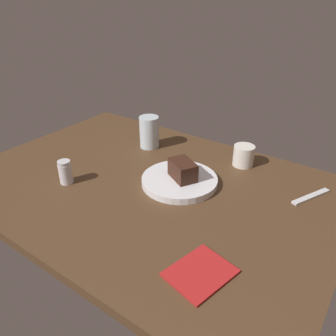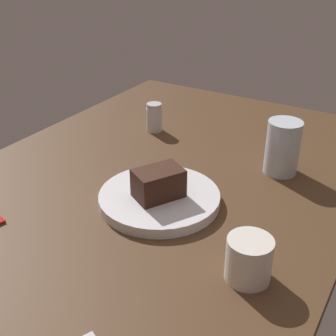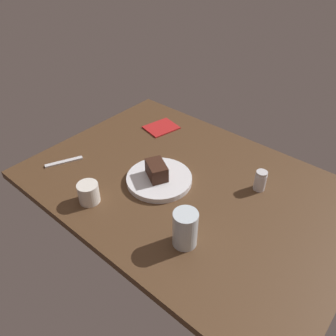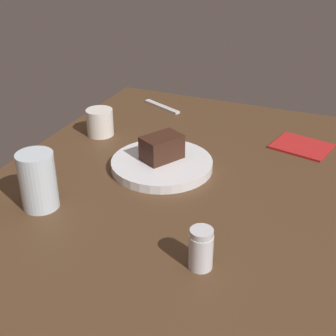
{
  "view_description": "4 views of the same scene",
  "coord_description": "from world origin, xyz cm",
  "px_view_note": "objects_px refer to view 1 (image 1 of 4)",
  "views": [
    {
      "loc": [
        -59.5,
        71.74,
        59.88
      ],
      "look_at": [
        -4.55,
        -5.71,
        7.32
      ],
      "focal_mm": 35.44,
      "sensor_mm": 36.0,
      "label": 1
    },
    {
      "loc": [
        -74.08,
        -47.14,
        52.63
      ],
      "look_at": [
        -3.59,
        -4.48,
        8.15
      ],
      "focal_mm": 47.67,
      "sensor_mm": 36.0,
      "label": 2
    },
    {
      "loc": [
        56.84,
        -77.27,
        84.93
      ],
      "look_at": [
        -9.53,
        -0.2,
        5.91
      ],
      "focal_mm": 35.91,
      "sensor_mm": 36.0,
      "label": 3
    },
    {
      "loc": [
        82.57,
        34.96,
        57.52
      ],
      "look_at": [
        -0.0,
        -0.26,
        8.76
      ],
      "focal_mm": 49.98,
      "sensor_mm": 36.0,
      "label": 4
    }
  ],
  "objects_px": {
    "coffee_cup": "(244,156)",
    "dessert_plate": "(180,181)",
    "folded_napkin": "(200,273)",
    "chocolate_cake_slice": "(183,170)",
    "salt_shaker": "(65,172)",
    "water_glass": "(149,132)",
    "dessert_spoon": "(311,196)"
  },
  "relations": [
    {
      "from": "coffee_cup",
      "to": "dessert_spoon",
      "type": "height_order",
      "value": "coffee_cup"
    },
    {
      "from": "dessert_plate",
      "to": "salt_shaker",
      "type": "xyz_separation_m",
      "value": [
        0.31,
        0.21,
        0.03
      ]
    },
    {
      "from": "chocolate_cake_slice",
      "to": "dessert_plate",
      "type": "bearing_deg",
      "value": 22.85
    },
    {
      "from": "chocolate_cake_slice",
      "to": "water_glass",
      "type": "height_order",
      "value": "water_glass"
    },
    {
      "from": "chocolate_cake_slice",
      "to": "salt_shaker",
      "type": "relative_size",
      "value": 1.21
    },
    {
      "from": "coffee_cup",
      "to": "folded_napkin",
      "type": "distance_m",
      "value": 0.55
    },
    {
      "from": "salt_shaker",
      "to": "dessert_plate",
      "type": "bearing_deg",
      "value": -145.69
    },
    {
      "from": "dessert_plate",
      "to": "coffee_cup",
      "type": "bearing_deg",
      "value": -115.67
    },
    {
      "from": "salt_shaker",
      "to": "water_glass",
      "type": "distance_m",
      "value": 0.38
    },
    {
      "from": "dessert_plate",
      "to": "folded_napkin",
      "type": "xyz_separation_m",
      "value": [
        -0.25,
        0.3,
        -0.01
      ]
    },
    {
      "from": "chocolate_cake_slice",
      "to": "coffee_cup",
      "type": "height_order",
      "value": "chocolate_cake_slice"
    },
    {
      "from": "water_glass",
      "to": "chocolate_cake_slice",
      "type": "bearing_deg",
      "value": 148.25
    },
    {
      "from": "salt_shaker",
      "to": "water_glass",
      "type": "xyz_separation_m",
      "value": [
        -0.05,
        -0.38,
        0.02
      ]
    },
    {
      "from": "dessert_plate",
      "to": "water_glass",
      "type": "distance_m",
      "value": 0.31
    },
    {
      "from": "salt_shaker",
      "to": "water_glass",
      "type": "bearing_deg",
      "value": -97.63
    },
    {
      "from": "coffee_cup",
      "to": "folded_napkin",
      "type": "relative_size",
      "value": 0.52
    },
    {
      "from": "salt_shaker",
      "to": "coffee_cup",
      "type": "distance_m",
      "value": 0.61
    },
    {
      "from": "chocolate_cake_slice",
      "to": "dessert_spoon",
      "type": "bearing_deg",
      "value": -156.19
    },
    {
      "from": "coffee_cup",
      "to": "folded_napkin",
      "type": "xyz_separation_m",
      "value": [
        -0.14,
        0.53,
        -0.03
      ]
    },
    {
      "from": "chocolate_cake_slice",
      "to": "salt_shaker",
      "type": "height_order",
      "value": "chocolate_cake_slice"
    },
    {
      "from": "chocolate_cake_slice",
      "to": "water_glass",
      "type": "xyz_separation_m",
      "value": [
        0.26,
        -0.16,
        0.01
      ]
    },
    {
      "from": "chocolate_cake_slice",
      "to": "folded_napkin",
      "type": "height_order",
      "value": "chocolate_cake_slice"
    },
    {
      "from": "coffee_cup",
      "to": "dessert_spoon",
      "type": "xyz_separation_m",
      "value": [
        -0.26,
        0.07,
        -0.03
      ]
    },
    {
      "from": "water_glass",
      "to": "dessert_spoon",
      "type": "height_order",
      "value": "water_glass"
    },
    {
      "from": "dessert_spoon",
      "to": "folded_napkin",
      "type": "bearing_deg",
      "value": -169.8
    },
    {
      "from": "coffee_cup",
      "to": "dessert_plate",
      "type": "bearing_deg",
      "value": 64.33
    },
    {
      "from": "salt_shaker",
      "to": "coffee_cup",
      "type": "relative_size",
      "value": 1.06
    },
    {
      "from": "chocolate_cake_slice",
      "to": "folded_napkin",
      "type": "xyz_separation_m",
      "value": [
        -0.24,
        0.3,
        -0.05
      ]
    },
    {
      "from": "chocolate_cake_slice",
      "to": "salt_shaker",
      "type": "distance_m",
      "value": 0.38
    },
    {
      "from": "salt_shaker",
      "to": "folded_napkin",
      "type": "xyz_separation_m",
      "value": [
        -0.56,
        0.09,
        -0.04
      ]
    },
    {
      "from": "chocolate_cake_slice",
      "to": "water_glass",
      "type": "relative_size",
      "value": 0.76
    },
    {
      "from": "coffee_cup",
      "to": "folded_napkin",
      "type": "bearing_deg",
      "value": 104.48
    }
  ]
}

